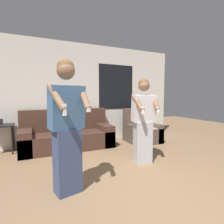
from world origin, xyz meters
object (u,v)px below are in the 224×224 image
(person_left, at_px, (67,126))
(side_table, at_px, (0,129))
(armchair, at_px, (142,131))
(person_right, at_px, (143,121))
(couch, at_px, (68,135))

(person_left, bearing_deg, side_table, 115.76)
(armchair, distance_m, person_right, 1.66)
(person_left, distance_m, person_right, 1.58)
(couch, relative_size, side_table, 2.69)
(couch, distance_m, side_table, 1.47)
(person_left, relative_size, person_right, 1.09)
(couch, distance_m, person_right, 2.01)
(armchair, xyz_separation_m, side_table, (-3.45, 0.43, 0.24))
(side_table, distance_m, person_right, 3.13)
(couch, height_order, armchair, couch)
(armchair, height_order, person_left, person_left)
(armchair, xyz_separation_m, person_left, (-2.38, -1.79, 0.59))
(couch, bearing_deg, person_right, -54.31)
(side_table, xyz_separation_m, person_right, (2.58, -1.76, 0.26))
(side_table, xyz_separation_m, person_left, (1.07, -2.22, 0.34))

